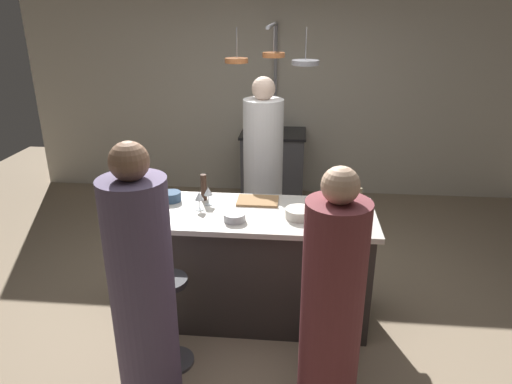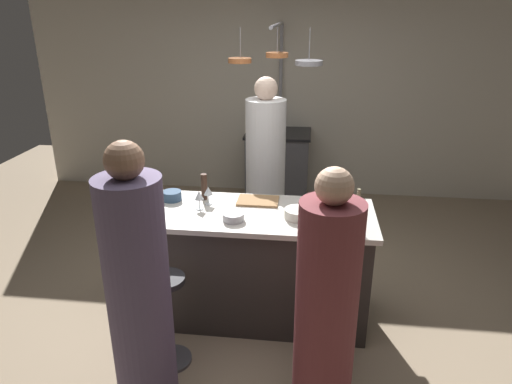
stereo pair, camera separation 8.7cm
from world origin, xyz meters
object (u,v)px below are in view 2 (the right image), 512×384
at_px(bar_stool_right, 323,328).
at_px(pepper_mill, 204,187).
at_px(wine_bottle_rose, 337,207).
at_px(mixing_bowl_ceramic, 298,214).
at_px(wine_glass_by_chef, 208,191).
at_px(chef, 265,177).
at_px(guest_left, 139,298).
at_px(wine_glass_near_left_guest, 199,196).
at_px(stove_range, 278,166).
at_px(wine_bottle_green, 149,199).
at_px(wine_bottle_white, 357,216).
at_px(wine_glass_near_right_guest, 343,197).
at_px(guest_right, 326,317).
at_px(bar_stool_left, 168,316).
at_px(cutting_board, 258,201).
at_px(mixing_bowl_steel, 233,217).
at_px(mixing_bowl_blue, 172,196).

relative_size(bar_stool_right, pepper_mill, 3.24).
height_order(bar_stool_right, wine_bottle_rose, wine_bottle_rose).
bearing_deg(mixing_bowl_ceramic, wine_glass_by_chef, 165.53).
relative_size(chef, mixing_bowl_ceramic, 8.95).
xyz_separation_m(guest_left, pepper_mill, (0.11, 1.22, 0.21)).
relative_size(wine_bottle_rose, wine_glass_near_left_guest, 2.16).
xyz_separation_m(stove_range, wine_bottle_green, (-0.76, -2.56, 0.57)).
xyz_separation_m(bar_stool_right, wine_bottle_white, (0.19, 0.37, 0.65)).
bearing_deg(wine_glass_by_chef, pepper_mill, 119.02).
bearing_deg(wine_bottle_rose, mixing_bowl_ceramic, 171.75).
bearing_deg(wine_glass_near_right_guest, guest_right, -96.83).
distance_m(bar_stool_left, mixing_bowl_ceramic, 1.14).
distance_m(pepper_mill, mixing_bowl_ceramic, 0.80).
distance_m(chef, cutting_board, 0.82).
bearing_deg(pepper_mill, stove_range, 79.49).
relative_size(pepper_mill, wine_glass_by_chef, 1.44).
relative_size(guest_left, wine_bottle_white, 5.47).
relative_size(bar_stool_left, wine_bottle_white, 2.18).
xyz_separation_m(wine_glass_near_left_guest, mixing_bowl_steel, (0.29, -0.17, -0.08)).
xyz_separation_m(wine_glass_near_left_guest, mixing_bowl_ceramic, (0.74, -0.08, -0.07)).
height_order(guest_right, mixing_bowl_ceramic, guest_right).
distance_m(guest_right, mixing_bowl_ceramic, 0.97).
height_order(chef, cutting_board, chef).
bearing_deg(wine_bottle_white, wine_bottle_rose, 133.81).
bearing_deg(bar_stool_left, stove_range, 80.67).
distance_m(bar_stool_left, wine_glass_near_right_guest, 1.51).
xyz_separation_m(chef, wine_bottle_white, (0.74, -1.26, 0.21)).
height_order(bar_stool_right, mixing_bowl_ceramic, mixing_bowl_ceramic).
height_order(wine_glass_near_left_guest, mixing_bowl_ceramic, wine_glass_near_left_guest).
xyz_separation_m(mixing_bowl_blue, mixing_bowl_ceramic, (1.00, -0.23, -0.00)).
xyz_separation_m(bar_stool_right, pepper_mill, (-0.95, 0.82, 0.63)).
relative_size(cutting_board, mixing_bowl_ceramic, 1.63).
height_order(bar_stool_left, guest_right, guest_right).
distance_m(cutting_board, wine_bottle_green, 0.83).
distance_m(guest_left, mixing_bowl_steel, 0.95).
bearing_deg(wine_bottle_green, pepper_mill, 42.24).
distance_m(stove_range, wine_glass_by_chef, 2.44).
height_order(cutting_board, mixing_bowl_blue, mixing_bowl_blue).
bearing_deg(guest_left, wine_glass_by_chef, 81.86).
bearing_deg(wine_glass_near_right_guest, wine_bottle_rose, -104.20).
distance_m(cutting_board, wine_glass_by_chef, 0.40).
distance_m(guest_left, mixing_bowl_blue, 1.18).
bearing_deg(bar_stool_right, wine_bottle_green, 158.44).
distance_m(cutting_board, mixing_bowl_ceramic, 0.42).
relative_size(wine_bottle_green, wine_bottle_rose, 0.94).
height_order(mixing_bowl_steel, mixing_bowl_ceramic, mixing_bowl_ceramic).
distance_m(bar_stool_right, wine_bottle_white, 0.77).
relative_size(wine_bottle_rose, mixing_bowl_ceramic, 1.61).
relative_size(bar_stool_right, wine_bottle_green, 2.30).
relative_size(guest_right, cutting_board, 5.02).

